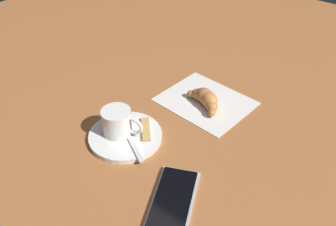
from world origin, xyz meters
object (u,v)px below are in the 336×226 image
object	(u,v)px
teaspoon	(129,135)
napkin	(205,101)
cell_phone	(172,202)
croissant	(206,99)
saucer	(125,136)
espresso_cup	(118,122)
sugar_packet	(146,129)

from	to	relation	value
teaspoon	napkin	size ratio (longest dim) A/B	0.57
napkin	cell_phone	distance (m)	0.30
croissant	napkin	bearing A→B (deg)	34.11
saucer	cell_phone	xyz separation A→B (m)	(-0.07, -0.17, 0.00)
espresso_cup	napkin	xyz separation A→B (m)	(0.21, -0.08, -0.04)
sugar_packet	croissant	distance (m)	0.16
napkin	cell_phone	xyz separation A→B (m)	(-0.28, -0.11, 0.00)
croissant	teaspoon	bearing A→B (deg)	162.39
napkin	croissant	distance (m)	0.02
saucer	croissant	bearing A→B (deg)	-20.29
teaspoon	sugar_packet	xyz separation A→B (m)	(0.03, -0.02, 0.00)
espresso_cup	cell_phone	world-z (taller)	espresso_cup
sugar_packet	teaspoon	bearing A→B (deg)	112.24
napkin	sugar_packet	bearing A→B (deg)	167.89
saucer	teaspoon	distance (m)	0.01
saucer	espresso_cup	bearing A→B (deg)	102.04
teaspoon	croissant	size ratio (longest dim) A/B	1.11
teaspoon	croissant	world-z (taller)	croissant
espresso_cup	croissant	xyz separation A→B (m)	(0.19, -0.08, -0.02)
saucer	sugar_packet	xyz separation A→B (m)	(0.03, -0.03, 0.01)
espresso_cup	napkin	size ratio (longest dim) A/B	0.44
saucer	espresso_cup	distance (m)	0.04
sugar_packet	saucer	bearing A→B (deg)	99.87
espresso_cup	croissant	size ratio (longest dim) A/B	0.87
saucer	napkin	bearing A→B (deg)	-16.88
espresso_cup	sugar_packet	world-z (taller)	espresso_cup
teaspoon	cell_phone	distance (m)	0.18
saucer	croissant	distance (m)	0.20
napkin	croissant	size ratio (longest dim) A/B	1.96
saucer	sugar_packet	bearing A→B (deg)	-36.61
espresso_cup	sugar_packet	distance (m)	0.06
espresso_cup	teaspoon	distance (m)	0.03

